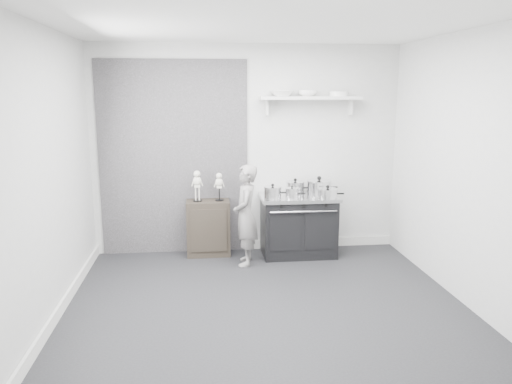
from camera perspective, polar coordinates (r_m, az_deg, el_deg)
ground at (r=5.17m, az=0.98°, el=-12.62°), size 4.00×4.00×0.00m
room_shell at (r=4.88m, az=-0.22°, el=5.93°), size 4.02×3.62×2.71m
wall_shelf at (r=6.51m, az=6.22°, el=10.55°), size 1.30×0.26×0.24m
stove at (r=6.51m, az=4.86°, el=-3.79°), size 0.99×0.62×0.79m
side_cabinet at (r=6.53m, az=-5.47°, el=-4.10°), size 0.55×0.32×0.72m
child at (r=6.08m, az=-1.18°, el=-2.67°), size 0.34×0.48×1.24m
pot_front_left at (r=6.23m, az=1.92°, el=-0.03°), size 0.31×0.22×0.19m
pot_back_left at (r=6.53m, az=4.50°, el=0.54°), size 0.33×0.24×0.20m
pot_back_right at (r=6.55m, az=7.22°, el=0.59°), size 0.41×0.32×0.23m
pot_front_right at (r=6.29m, az=8.19°, el=-0.14°), size 0.34×0.25×0.17m
pot_front_center at (r=6.22m, az=4.14°, el=-0.14°), size 0.25×0.17×0.16m
skeleton_full at (r=6.39m, az=-6.74°, el=0.96°), size 0.13×0.08×0.46m
skeleton_torso at (r=6.40m, az=-4.23°, el=0.84°), size 0.12×0.07×0.42m
bowl_large at (r=6.43m, az=2.98°, el=11.20°), size 0.30×0.30×0.07m
bowl_small at (r=6.49m, az=5.91°, el=11.17°), size 0.24×0.24×0.08m
plate_stack at (r=6.59m, az=9.45°, el=11.01°), size 0.24×0.24×0.06m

